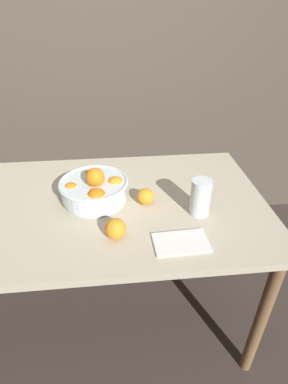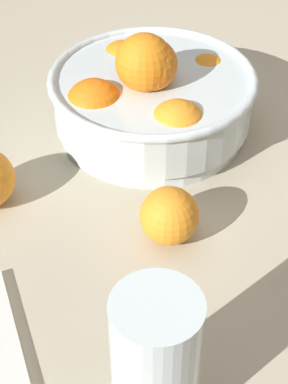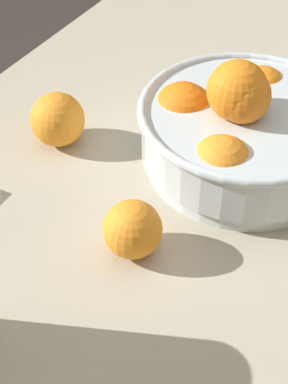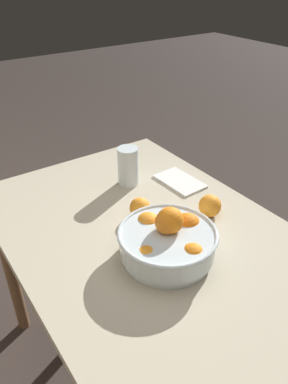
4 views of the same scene
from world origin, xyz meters
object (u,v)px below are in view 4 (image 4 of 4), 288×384
Objects in this scene: fruit_bowl at (168,241)px; orange_loose_front at (210,206)px; juice_glass at (128,168)px; orange_loose_near_bowl at (140,208)px.

orange_loose_front is (0.08, -0.24, -0.02)m from fruit_bowl.
orange_loose_front is at bearing -161.45° from juice_glass.
juice_glass is at bearing -17.47° from fruit_bowl.
fruit_bowl is at bearing 167.81° from orange_loose_near_bowl.
fruit_bowl is 4.12× the size of orange_loose_near_bowl.
fruit_bowl is 1.92× the size of juice_glass.
orange_loose_front is (-0.33, -0.11, -0.03)m from juice_glass.
fruit_bowl reaches higher than orange_loose_near_bowl.
orange_loose_front is at bearing -123.05° from orange_loose_near_bowl.
fruit_bowl reaches higher than juice_glass.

